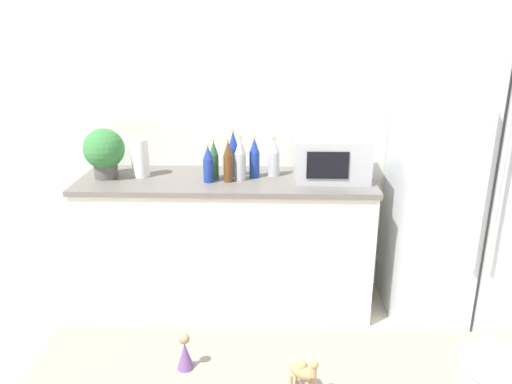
% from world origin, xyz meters
% --- Properties ---
extents(wall_back, '(8.00, 0.06, 2.55)m').
position_xyz_m(wall_back, '(0.00, 2.73, 1.27)').
color(wall_back, white).
rests_on(wall_back, ground_plane).
extents(back_counter, '(1.97, 0.63, 0.94)m').
position_xyz_m(back_counter, '(-0.38, 2.40, 0.47)').
color(back_counter, silver).
rests_on(back_counter, ground_plane).
extents(refrigerator, '(0.96, 0.69, 1.77)m').
position_xyz_m(refrigerator, '(1.22, 2.35, 0.88)').
color(refrigerator, silver).
rests_on(refrigerator, ground_plane).
extents(potted_plant, '(0.27, 0.27, 0.33)m').
position_xyz_m(potted_plant, '(-1.18, 2.39, 1.12)').
color(potted_plant, '#595451').
rests_on(potted_plant, back_counter).
extents(paper_towel_roll, '(0.12, 0.12, 0.25)m').
position_xyz_m(paper_towel_roll, '(-0.95, 2.43, 1.07)').
color(paper_towel_roll, white).
rests_on(paper_towel_roll, back_counter).
extents(microwave, '(0.48, 0.37, 0.28)m').
position_xyz_m(microwave, '(0.32, 2.42, 1.08)').
color(microwave, '#B2B5BA').
rests_on(microwave, back_counter).
extents(back_bottle_0, '(0.07, 0.07, 0.28)m').
position_xyz_m(back_bottle_0, '(-0.19, 2.43, 1.07)').
color(back_bottle_0, navy).
rests_on(back_bottle_0, back_counter).
extents(back_bottle_1, '(0.07, 0.07, 0.29)m').
position_xyz_m(back_bottle_1, '(-0.28, 2.36, 1.08)').
color(back_bottle_1, '#B2B7BC').
rests_on(back_bottle_1, back_counter).
extents(back_bottle_2, '(0.08, 0.08, 0.27)m').
position_xyz_m(back_bottle_2, '(-0.06, 2.47, 1.07)').
color(back_bottle_2, '#B2B7BC').
rests_on(back_bottle_2, back_counter).
extents(back_bottle_3, '(0.06, 0.06, 0.26)m').
position_xyz_m(back_bottle_3, '(-0.45, 2.39, 1.06)').
color(back_bottle_3, '#2D6033').
rests_on(back_bottle_3, back_counter).
extents(back_bottle_4, '(0.06, 0.06, 0.28)m').
position_xyz_m(back_bottle_4, '(-0.35, 2.33, 1.07)').
color(back_bottle_4, brown).
rests_on(back_bottle_4, back_counter).
extents(back_bottle_5, '(0.07, 0.07, 0.32)m').
position_xyz_m(back_bottle_5, '(-0.33, 2.45, 1.09)').
color(back_bottle_5, navy).
rests_on(back_bottle_5, back_counter).
extents(back_bottle_6, '(0.07, 0.07, 0.25)m').
position_xyz_m(back_bottle_6, '(-0.48, 2.31, 1.06)').
color(back_bottle_6, navy).
rests_on(back_bottle_6, back_counter).
extents(fruit_bowl, '(0.25, 0.25, 0.05)m').
position_xyz_m(fruit_bowl, '(0.60, 0.44, 0.97)').
color(fruit_bowl, white).
rests_on(fruit_bowl, bar_counter).
extents(camel_figurine, '(0.09, 0.08, 0.12)m').
position_xyz_m(camel_figurine, '(0.02, 0.36, 1.01)').
color(camel_figurine, tan).
rests_on(camel_figurine, bar_counter).
extents(wise_man_figurine_blue, '(0.05, 0.05, 0.12)m').
position_xyz_m(wise_man_figurine_blue, '(-0.33, 0.45, 1.00)').
color(wise_man_figurine_blue, '#6B4784').
rests_on(wise_man_figurine_blue, bar_counter).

